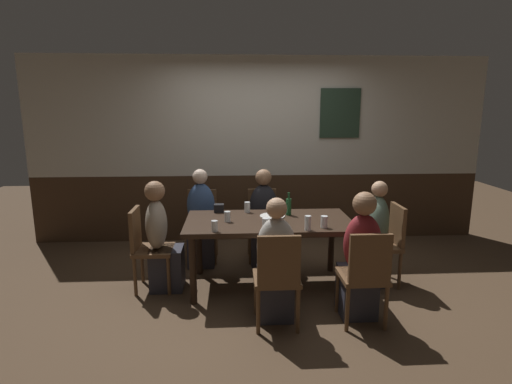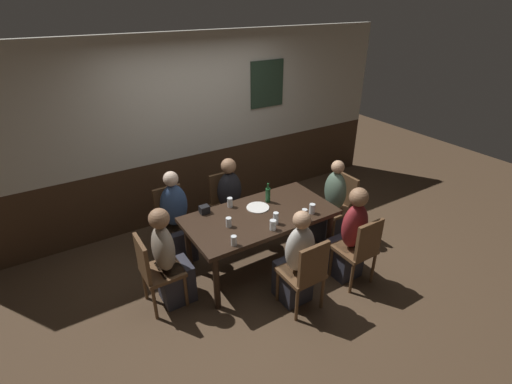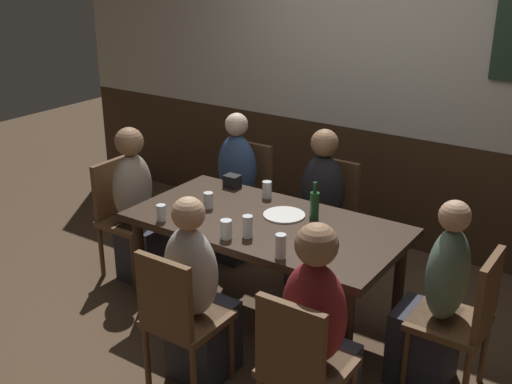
{
  "view_description": "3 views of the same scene",
  "coord_description": "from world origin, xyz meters",
  "px_view_note": "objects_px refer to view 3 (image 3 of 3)",
  "views": [
    {
      "loc": [
        -0.37,
        -4.12,
        1.91
      ],
      "look_at": [
        -0.14,
        -0.01,
        1.05
      ],
      "focal_mm": 28.52,
      "sensor_mm": 36.0,
      "label": 1
    },
    {
      "loc": [
        -2.02,
        -3.12,
        2.99
      ],
      "look_at": [
        -0.11,
        -0.09,
        1.1
      ],
      "focal_mm": 26.21,
      "sensor_mm": 36.0,
      "label": 2
    },
    {
      "loc": [
        2.02,
        -3.09,
        2.38
      ],
      "look_at": [
        -0.11,
        0.05,
        0.89
      ],
      "focal_mm": 44.57,
      "sensor_mm": 36.0,
      "label": 3
    }
  ],
  "objects_px": {
    "person_head_west": "(139,216)",
    "chair_mid_far": "(329,212)",
    "dining_table": "(266,232)",
    "chair_head_east": "(464,316)",
    "beer_glass_tall": "(281,247)",
    "beer_glass_half": "(209,201)",
    "beer_bottle_green": "(314,205)",
    "chair_right_near": "(301,364)",
    "pint_glass_pale": "(248,227)",
    "pint_glass_stout": "(161,214)",
    "person_left_far": "(234,198)",
    "chair_head_west": "(124,211)",
    "pint_glass_amber": "(267,190)",
    "person_mid_near": "(198,304)",
    "condiment_caddy": "(232,181)",
    "tumbler_water": "(226,230)",
    "person_head_east": "(435,310)",
    "chair_left_far": "(246,191)",
    "highball_clear": "(315,252)",
    "person_right_near": "(317,346)",
    "person_mid_far": "(319,219)",
    "chair_mid_near": "(179,315)"
  },
  "relations": [
    {
      "from": "person_head_west",
      "to": "chair_mid_far",
      "type": "bearing_deg",
      "value": 37.48
    },
    {
      "from": "chair_mid_near",
      "to": "pint_glass_amber",
      "type": "relative_size",
      "value": 7.42
    },
    {
      "from": "pint_glass_amber",
      "to": "beer_bottle_green",
      "type": "distance_m",
      "value": 0.47
    },
    {
      "from": "highball_clear",
      "to": "pint_glass_stout",
      "type": "relative_size",
      "value": 1.1
    },
    {
      "from": "chair_right_near",
      "to": "highball_clear",
      "type": "height_order",
      "value": "chair_right_near"
    },
    {
      "from": "chair_right_near",
      "to": "person_head_west",
      "type": "xyz_separation_m",
      "value": [
        -1.9,
        0.86,
        0.0
      ]
    },
    {
      "from": "person_head_west",
      "to": "tumbler_water",
      "type": "bearing_deg",
      "value": -17.92
    },
    {
      "from": "person_left_far",
      "to": "tumbler_water",
      "type": "height_order",
      "value": "person_left_far"
    },
    {
      "from": "chair_mid_far",
      "to": "chair_head_west",
      "type": "xyz_separation_m",
      "value": [
        -1.29,
        -0.86,
        0.0
      ]
    },
    {
      "from": "dining_table",
      "to": "person_head_west",
      "type": "xyz_separation_m",
      "value": [
        -1.13,
        0.0,
        -0.16
      ]
    },
    {
      "from": "chair_head_east",
      "to": "person_head_east",
      "type": "distance_m",
      "value": 0.16
    },
    {
      "from": "pint_glass_stout",
      "to": "beer_bottle_green",
      "type": "distance_m",
      "value": 0.97
    },
    {
      "from": "dining_table",
      "to": "person_mid_far",
      "type": "bearing_deg",
      "value": 90.0
    },
    {
      "from": "dining_table",
      "to": "person_head_east",
      "type": "bearing_deg",
      "value": 0.0
    },
    {
      "from": "pint_glass_pale",
      "to": "chair_mid_far",
      "type": "bearing_deg",
      "value": 91.93
    },
    {
      "from": "pint_glass_amber",
      "to": "person_left_far",
      "type": "bearing_deg",
      "value": 146.41
    },
    {
      "from": "tumbler_water",
      "to": "highball_clear",
      "type": "bearing_deg",
      "value": 4.29
    },
    {
      "from": "person_head_east",
      "to": "highball_clear",
      "type": "xyz_separation_m",
      "value": [
        -0.6,
        -0.3,
        0.31
      ]
    },
    {
      "from": "chair_mid_far",
      "to": "beer_bottle_green",
      "type": "xyz_separation_m",
      "value": [
        0.24,
        -0.67,
        0.34
      ]
    },
    {
      "from": "dining_table",
      "to": "chair_head_west",
      "type": "xyz_separation_m",
      "value": [
        -1.29,
        0.0,
        -0.16
      ]
    },
    {
      "from": "dining_table",
      "to": "chair_head_east",
      "type": "bearing_deg",
      "value": 0.0
    },
    {
      "from": "chair_left_far",
      "to": "person_left_far",
      "type": "height_order",
      "value": "person_left_far"
    },
    {
      "from": "chair_head_west",
      "to": "condiment_caddy",
      "type": "xyz_separation_m",
      "value": [
        0.75,
        0.37,
        0.29
      ]
    },
    {
      "from": "person_head_west",
      "to": "highball_clear",
      "type": "xyz_separation_m",
      "value": [
        1.65,
        -0.3,
        0.29
      ]
    },
    {
      "from": "condiment_caddy",
      "to": "person_head_east",
      "type": "bearing_deg",
      "value": -12.49
    },
    {
      "from": "pint_glass_amber",
      "to": "condiment_caddy",
      "type": "relative_size",
      "value": 1.08
    },
    {
      "from": "person_left_far",
      "to": "tumbler_water",
      "type": "distance_m",
      "value": 1.3
    },
    {
      "from": "person_left_far",
      "to": "person_head_west",
      "type": "bearing_deg",
      "value": -117.07
    },
    {
      "from": "chair_right_near",
      "to": "person_left_far",
      "type": "bearing_deg",
      "value": 134.43
    },
    {
      "from": "chair_mid_far",
      "to": "person_mid_far",
      "type": "bearing_deg",
      "value": -90.0
    },
    {
      "from": "beer_bottle_green",
      "to": "condiment_caddy",
      "type": "bearing_deg",
      "value": 167.39
    },
    {
      "from": "chair_head_east",
      "to": "beer_glass_tall",
      "type": "bearing_deg",
      "value": -158.07
    },
    {
      "from": "person_head_west",
      "to": "person_left_far",
      "type": "height_order",
      "value": "person_left_far"
    },
    {
      "from": "chair_right_near",
      "to": "chair_left_far",
      "type": "distance_m",
      "value": 2.31
    },
    {
      "from": "chair_head_east",
      "to": "beer_glass_half",
      "type": "height_order",
      "value": "chair_head_east"
    },
    {
      "from": "person_right_near",
      "to": "person_left_far",
      "type": "distance_m",
      "value": 2.08
    },
    {
      "from": "chair_head_east",
      "to": "beer_glass_half",
      "type": "bearing_deg",
      "value": -178.73
    },
    {
      "from": "beer_glass_half",
      "to": "beer_bottle_green",
      "type": "height_order",
      "value": "beer_bottle_green"
    },
    {
      "from": "pint_glass_pale",
      "to": "beer_bottle_green",
      "type": "distance_m",
      "value": 0.5
    },
    {
      "from": "chair_mid_far",
      "to": "person_head_east",
      "type": "xyz_separation_m",
      "value": [
        1.13,
        -0.86,
        -0.02
      ]
    },
    {
      "from": "person_right_near",
      "to": "beer_bottle_green",
      "type": "distance_m",
      "value": 1.1
    },
    {
      "from": "chair_mid_far",
      "to": "person_mid_far",
      "type": "relative_size",
      "value": 0.75
    },
    {
      "from": "chair_left_far",
      "to": "chair_head_east",
      "type": "height_order",
      "value": "same"
    },
    {
      "from": "highball_clear",
      "to": "tumbler_water",
      "type": "distance_m",
      "value": 0.58
    },
    {
      "from": "chair_mid_far",
      "to": "person_left_far",
      "type": "relative_size",
      "value": 0.75
    },
    {
      "from": "person_right_near",
      "to": "condiment_caddy",
      "type": "bearing_deg",
      "value": 140.56
    },
    {
      "from": "chair_mid_far",
      "to": "pint_glass_pale",
      "type": "bearing_deg",
      "value": -88.07
    },
    {
      "from": "chair_head_west",
      "to": "chair_head_east",
      "type": "relative_size",
      "value": 1.0
    },
    {
      "from": "chair_mid_far",
      "to": "person_mid_near",
      "type": "distance_m",
      "value": 1.57
    },
    {
      "from": "chair_head_west",
      "to": "pint_glass_amber",
      "type": "bearing_deg",
      "value": 17.33
    }
  ]
}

